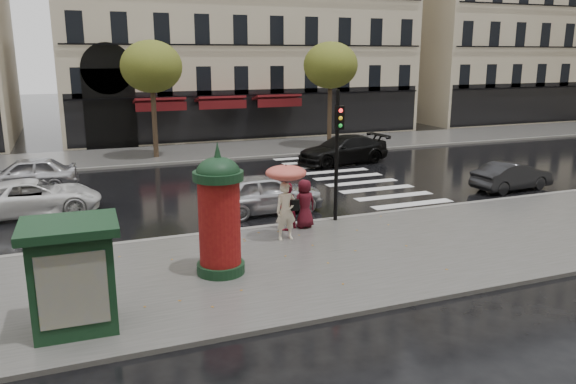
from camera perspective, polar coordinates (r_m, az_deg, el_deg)
name	(u,v)px	position (r m, az deg, el deg)	size (l,w,h in m)	color
ground	(318,255)	(16.88, 3.08, -6.45)	(160.00, 160.00, 0.00)	black
near_sidewalk	(325,259)	(16.44, 3.81, -6.81)	(90.00, 7.00, 0.12)	#474744
far_sidewalk	(187,153)	(34.52, -10.17, 3.93)	(90.00, 6.00, 0.12)	#474744
near_kerb	(282,226)	(19.48, -0.59, -3.43)	(90.00, 0.25, 0.14)	slate
far_kerb	(199,161)	(31.63, -9.07, 3.10)	(90.00, 0.25, 0.14)	slate
zebra_crossing	(348,177)	(27.73, 6.11, 1.56)	(3.60, 11.75, 0.01)	silver
tree_far_left	(151,67)	(32.72, -13.71, 12.23)	(3.40, 3.40, 6.64)	#38281C
tree_far_right	(330,66)	(35.97, 4.34, 12.68)	(3.40, 3.40, 6.64)	#38281C
woman_umbrella	(286,189)	(17.50, -0.20, 0.26)	(1.28, 1.28, 2.46)	#F5E9CA
woman_red	(287,206)	(18.68, -0.15, -1.48)	(0.77, 0.60, 1.59)	maroon
man_burgundy	(305,204)	(18.91, 1.70, -1.19)	(0.81, 0.53, 1.66)	#490E19
morris_column	(219,211)	(14.85, -7.00, -1.97)	(1.32, 1.32, 3.56)	#13311B
traffic_light	(338,143)	(19.35, 5.06, 4.96)	(0.31, 0.44, 4.56)	black
newsstand	(73,274)	(12.76, -21.01, -7.82)	(2.01, 1.71, 2.36)	#13311B
car_silver	(265,193)	(21.17, -2.40, -0.11)	(1.79, 4.45, 1.52)	silver
car_darkgrey	(512,176)	(26.67, 21.80, 1.52)	(1.33, 3.81, 1.26)	black
car_white	(34,197)	(22.94, -24.42, -0.49)	(2.21, 4.80, 1.33)	white
car_black	(343,150)	(31.01, 5.58, 4.29)	(2.13, 5.24, 1.52)	black
car_far_silver	(26,174)	(27.23, -25.07, 1.67)	(1.73, 4.31, 1.47)	#B9B9BF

